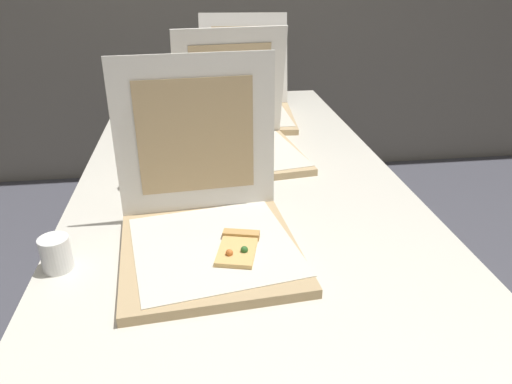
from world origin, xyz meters
TOP-DOWN VIEW (x-y plane):
  - table at (0.00, 0.60)m, footprint 0.96×2.17m
  - pizza_box_front at (-0.11, 0.29)m, footprint 0.42×0.43m
  - pizza_box_middle at (0.02, 0.84)m, footprint 0.43×0.44m
  - pizza_box_back at (0.09, 1.28)m, footprint 0.42×0.53m
  - cup_white_mid at (-0.30, 0.64)m, footprint 0.06×0.06m
  - cup_white_near_left at (-0.43, 0.24)m, footprint 0.06×0.06m

SIDE VIEW (x-z plane):
  - table at x=0.00m, z-range 0.33..1.07m
  - cup_white_mid at x=-0.30m, z-range 0.74..0.82m
  - cup_white_near_left at x=-0.43m, z-range 0.74..0.82m
  - pizza_box_back at x=0.09m, z-range 0.61..1.00m
  - pizza_box_front at x=-0.11m, z-range 0.60..1.01m
  - pizza_box_middle at x=0.02m, z-range 0.60..1.00m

